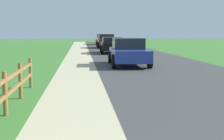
% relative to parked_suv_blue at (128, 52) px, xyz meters
% --- Properties ---
extents(ground_plane, '(120.00, 120.00, 0.00)m').
position_rel_parked_suv_blue_xyz_m(ground_plane, '(-1.92, 8.54, -0.78)').
color(ground_plane, '#38702C').
extents(road_asphalt, '(7.00, 66.00, 0.01)m').
position_rel_parked_suv_blue_xyz_m(road_asphalt, '(1.58, 10.54, -0.77)').
color(road_asphalt, '#3C3C3C').
rests_on(road_asphalt, ground).
extents(curb_concrete, '(6.00, 66.00, 0.01)m').
position_rel_parked_suv_blue_xyz_m(curb_concrete, '(-4.92, 10.54, -0.77)').
color(curb_concrete, '#BAB089').
rests_on(curb_concrete, ground).
extents(grass_verge, '(5.00, 66.00, 0.00)m').
position_rel_parked_suv_blue_xyz_m(grass_verge, '(-6.42, 10.54, -0.77)').
color(grass_verge, '#38702C').
rests_on(grass_verge, ground).
extents(parked_suv_blue, '(2.23, 4.84, 1.57)m').
position_rel_parked_suv_blue_xyz_m(parked_suv_blue, '(0.00, 0.00, 0.00)').
color(parked_suv_blue, navy).
rests_on(parked_suv_blue, ground).
extents(parked_car_black, '(2.11, 4.71, 1.44)m').
position_rel_parked_suv_blue_xyz_m(parked_car_black, '(0.05, 10.61, -0.02)').
color(parked_car_black, black).
rests_on(parked_car_black, ground).
extents(parked_car_red, '(2.16, 4.71, 1.65)m').
position_rel_parked_suv_blue_xyz_m(parked_car_red, '(0.29, 20.01, 0.07)').
color(parked_car_red, maroon).
rests_on(parked_car_red, ground).
extents(parked_car_white, '(2.18, 4.89, 1.57)m').
position_rel_parked_suv_blue_xyz_m(parked_car_white, '(0.54, 29.85, 0.03)').
color(parked_car_white, white).
rests_on(parked_car_white, ground).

